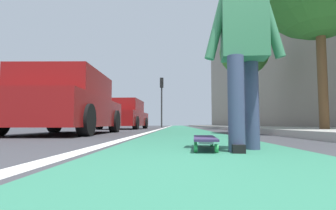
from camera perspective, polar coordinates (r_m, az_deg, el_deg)
ground_plane at (r=11.08m, az=3.12°, el=-5.40°), size 80.00×80.00×0.00m
bike_lane_paint at (r=25.07m, az=2.44°, el=-4.73°), size 56.00×1.81×0.00m
lane_stripe_white at (r=21.09m, az=-0.33°, el=-4.83°), size 52.00×0.16×0.01m
sidewalk_curb at (r=19.41m, az=12.69°, el=-4.59°), size 52.00×3.20×0.13m
building_facade at (r=24.74m, az=16.81°, el=10.93°), size 40.00×1.20×13.23m
skateboard at (r=2.53m, az=7.90°, el=-7.32°), size 0.85×0.26×0.11m
skater_person at (r=2.54m, az=16.01°, el=12.06°), size 0.45×0.72×1.64m
parked_car_near at (r=6.90m, az=-20.94°, el=0.05°), size 4.24×2.06×1.48m
parked_car_mid at (r=13.56m, az=-9.40°, el=-2.19°), size 4.38×2.04×1.46m
traffic_light at (r=21.46m, az=-1.37°, el=2.64°), size 0.33×0.28×4.02m
street_tree_mid at (r=13.33m, az=16.11°, el=10.89°), size 2.32×2.32×4.85m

